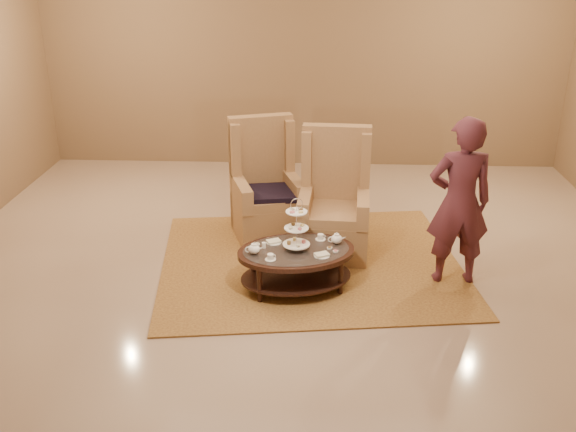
# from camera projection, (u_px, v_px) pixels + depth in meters

# --- Properties ---
(ground) EXTENTS (8.00, 8.00, 0.00)m
(ground) POSITION_uv_depth(u_px,v_px,m) (293.00, 283.00, 6.72)
(ground) COLOR tan
(ground) RESTS_ON ground
(ceiling) EXTENTS (8.00, 8.00, 0.02)m
(ceiling) POSITION_uv_depth(u_px,v_px,m) (293.00, 283.00, 6.72)
(ceiling) COLOR silver
(ceiling) RESTS_ON ground
(wall_back) EXTENTS (8.00, 0.04, 3.50)m
(wall_back) POSITION_uv_depth(u_px,v_px,m) (304.00, 53.00, 9.71)
(wall_back) COLOR #816346
(wall_back) RESTS_ON ground
(rug) EXTENTS (3.59, 3.12, 0.02)m
(rug) POSITION_uv_depth(u_px,v_px,m) (311.00, 263.00, 7.14)
(rug) COLOR #AB823C
(rug) RESTS_ON ground
(tea_table) EXTENTS (1.36, 1.09, 1.00)m
(tea_table) POSITION_uv_depth(u_px,v_px,m) (296.00, 257.00, 6.48)
(tea_table) COLOR black
(tea_table) RESTS_ON ground
(armchair_left) EXTENTS (0.97, 0.99, 1.42)m
(armchair_left) POSITION_uv_depth(u_px,v_px,m) (266.00, 197.00, 7.70)
(armchair_left) COLOR #A4784D
(armchair_left) RESTS_ON ground
(armchair_right) EXTENTS (0.82, 0.84, 1.43)m
(armchair_right) POSITION_uv_depth(u_px,v_px,m) (334.00, 212.00, 7.28)
(armchair_right) COLOR #A4784D
(armchair_right) RESTS_ON ground
(person) EXTENTS (0.67, 0.46, 1.77)m
(person) POSITION_uv_depth(u_px,v_px,m) (459.00, 202.00, 6.43)
(person) COLOR #51222E
(person) RESTS_ON ground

